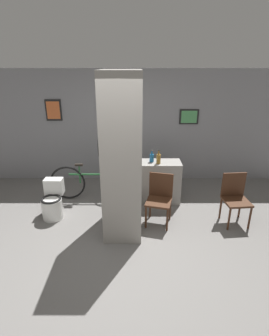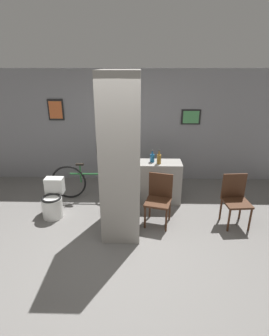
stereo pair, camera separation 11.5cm
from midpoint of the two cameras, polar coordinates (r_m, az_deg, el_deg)
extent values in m
plane|color=slate|center=(4.36, -4.22, -16.15)|extent=(14.00, 14.00, 0.00)
cube|color=gray|center=(6.23, -2.90, 8.89)|extent=(8.00, 0.06, 2.60)
cube|color=black|center=(6.39, -17.80, 11.89)|extent=(0.36, 0.02, 0.48)
cube|color=#D86633|center=(6.38, -17.83, 11.87)|extent=(0.30, 0.01, 0.39)
cube|color=black|center=(6.24, 11.19, 10.88)|extent=(0.44, 0.02, 0.34)
cube|color=#4C9959|center=(6.23, 11.21, 10.86)|extent=(0.36, 0.01, 0.28)
cube|color=gray|center=(4.17, -3.54, 2.46)|extent=(0.60, 0.99, 2.60)
cylinder|color=black|center=(3.94, -8.35, 4.93)|extent=(0.03, 0.40, 0.40)
cylinder|color=red|center=(3.94, -8.56, 4.93)|extent=(0.01, 0.07, 0.07)
cube|color=gray|center=(5.37, 2.32, -3.00)|extent=(1.30, 0.44, 0.86)
cylinder|color=white|center=(5.13, -18.13, -8.44)|extent=(0.38, 0.38, 0.38)
torus|color=black|center=(5.03, -18.40, -6.43)|extent=(0.36, 0.36, 0.04)
cube|color=white|center=(5.19, -17.77, -3.81)|extent=(0.34, 0.20, 0.30)
cylinder|color=#422616|center=(4.60, 1.71, -10.66)|extent=(0.04, 0.04, 0.42)
cylinder|color=#422616|center=(4.54, 6.34, -11.23)|extent=(0.04, 0.04, 0.42)
cylinder|color=#422616|center=(4.91, 2.69, -8.43)|extent=(0.04, 0.04, 0.42)
cylinder|color=#422616|center=(4.86, 7.01, -8.92)|extent=(0.04, 0.04, 0.42)
cube|color=#422616|center=(4.61, 4.52, -7.35)|extent=(0.52, 0.52, 0.04)
cube|color=#422616|center=(4.67, 5.04, -3.64)|extent=(0.42, 0.14, 0.44)
cylinder|color=#422616|center=(4.80, 19.18, -10.46)|extent=(0.04, 0.04, 0.42)
cylinder|color=#422616|center=(4.96, 23.14, -9.98)|extent=(0.04, 0.04, 0.42)
cylinder|color=#422616|center=(5.09, 17.54, -8.32)|extent=(0.04, 0.04, 0.42)
cylinder|color=#422616|center=(5.24, 21.31, -7.94)|extent=(0.04, 0.04, 0.42)
cube|color=#422616|center=(4.91, 20.64, -6.84)|extent=(0.46, 0.46, 0.04)
cube|color=#422616|center=(4.97, 20.06, -3.35)|extent=(0.42, 0.07, 0.44)
torus|color=black|center=(5.66, -14.95, -3.14)|extent=(0.73, 0.04, 0.73)
torus|color=black|center=(5.48, -4.21, -3.24)|extent=(0.73, 0.04, 0.73)
cylinder|color=#266633|center=(5.47, -9.78, -1.38)|extent=(0.97, 0.04, 0.04)
cylinder|color=#266633|center=(5.52, -12.49, -1.37)|extent=(0.03, 0.03, 0.38)
cylinder|color=#266633|center=(5.41, -4.82, -1.40)|extent=(0.03, 0.03, 0.35)
cube|color=black|center=(5.45, -12.66, 0.68)|extent=(0.16, 0.06, 0.04)
cylinder|color=#262626|center=(5.35, -4.88, 0.32)|extent=(0.03, 0.42, 0.03)
cylinder|color=olive|center=(5.12, 4.55, 1.97)|extent=(0.08, 0.08, 0.18)
cylinder|color=olive|center=(5.08, 4.59, 3.35)|extent=(0.03, 0.03, 0.08)
sphere|color=#333333|center=(5.06, 4.61, 3.89)|extent=(0.04, 0.04, 0.04)
cylinder|color=#19598C|center=(5.20, 3.08, 2.17)|extent=(0.09, 0.09, 0.15)
cylinder|color=#19598C|center=(5.17, 3.11, 3.32)|extent=(0.04, 0.04, 0.07)
sphere|color=#333333|center=(5.15, 3.12, 3.79)|extent=(0.04, 0.04, 0.04)
camera|label=1|loc=(0.06, -90.71, -0.28)|focal=28.00mm
camera|label=2|loc=(0.06, 89.29, 0.28)|focal=28.00mm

